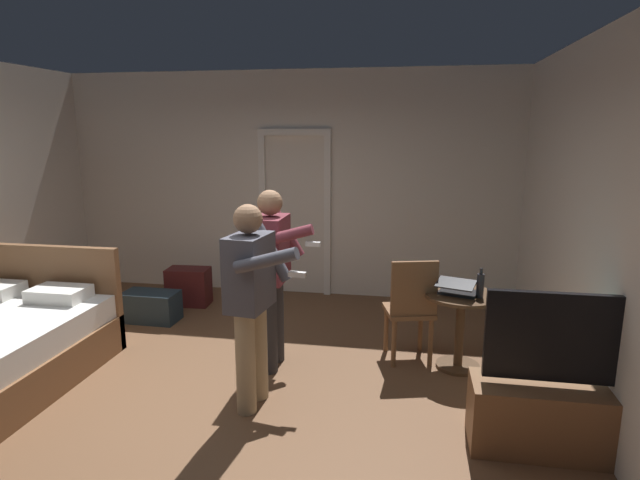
% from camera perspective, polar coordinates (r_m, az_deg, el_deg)
% --- Properties ---
extents(ground_plane, '(6.38, 6.38, 0.00)m').
position_cam_1_polar(ground_plane, '(4.45, -12.56, -16.72)').
color(ground_plane, brown).
extents(wall_back, '(6.04, 0.12, 2.85)m').
position_cam_1_polar(wall_back, '(6.72, -3.61, 6.13)').
color(wall_back, silver).
rests_on(wall_back, ground_plane).
extents(wall_right, '(0.12, 5.95, 2.85)m').
position_cam_1_polar(wall_right, '(3.90, 30.65, 0.09)').
color(wall_right, silver).
rests_on(wall_right, ground_plane).
extents(doorway_frame, '(0.93, 0.08, 2.13)m').
position_cam_1_polar(doorway_frame, '(6.64, -2.79, 4.31)').
color(doorway_frame, white).
rests_on(doorway_frame, ground_plane).
extents(tv_flatscreen, '(1.15, 0.40, 1.12)m').
position_cam_1_polar(tv_flatscreen, '(3.93, 24.97, -16.47)').
color(tv_flatscreen, brown).
rests_on(tv_flatscreen, ground_plane).
extents(side_table, '(0.65, 0.65, 0.70)m').
position_cam_1_polar(side_table, '(4.82, 15.26, -8.32)').
color(side_table, '#4C331E').
rests_on(side_table, ground_plane).
extents(laptop, '(0.41, 0.41, 0.15)m').
position_cam_1_polar(laptop, '(4.69, 14.96, -5.28)').
color(laptop, black).
rests_on(laptop, side_table).
extents(bottle_on_table, '(0.06, 0.06, 0.26)m').
position_cam_1_polar(bottle_on_table, '(4.66, 17.29, -4.79)').
color(bottle_on_table, '#28272C').
rests_on(bottle_on_table, side_table).
extents(wooden_chair, '(0.51, 0.51, 0.99)m').
position_cam_1_polar(wooden_chair, '(4.82, 10.02, -7.19)').
color(wooden_chair, brown).
rests_on(wooden_chair, ground_plane).
extents(person_blue_shirt, '(0.65, 0.62, 1.59)m').
position_cam_1_polar(person_blue_shirt, '(3.93, -7.58, -5.92)').
color(person_blue_shirt, tan).
rests_on(person_blue_shirt, ground_plane).
extents(person_striped_shirt, '(0.62, 0.57, 1.62)m').
position_cam_1_polar(person_striped_shirt, '(4.57, -5.30, -3.04)').
color(person_striped_shirt, '#333338').
rests_on(person_striped_shirt, ground_plane).
extents(suitcase_dark, '(0.52, 0.33, 0.46)m').
position_cam_1_polar(suitcase_dark, '(6.58, -14.31, -5.00)').
color(suitcase_dark, '#4C1919').
rests_on(suitcase_dark, ground_plane).
extents(suitcase_small, '(0.62, 0.35, 0.34)m').
position_cam_1_polar(suitcase_small, '(6.16, -18.17, -6.99)').
color(suitcase_small, '#1E2D38').
rests_on(suitcase_small, ground_plane).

